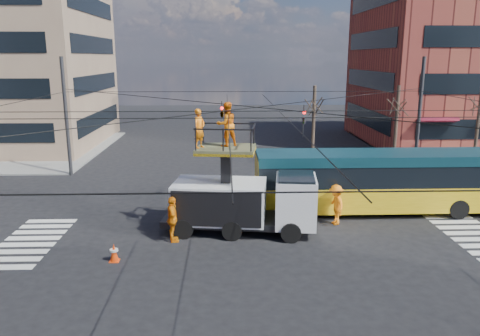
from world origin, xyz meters
The scene contains 14 objects.
ground centered at (0.00, 0.00, 0.00)m, with size 120.00×120.00×0.00m, color black.
sidewalk_ne centered at (21.00, 21.00, 0.06)m, with size 18.00×18.00×0.12m, color slate.
sidewalk_nw centered at (-21.00, 21.00, 0.06)m, with size 18.00×18.00×0.12m, color slate.
crosswalks centered at (0.00, 0.00, 0.01)m, with size 22.40×22.40×0.02m, color silver, non-canonical shape.
building_ne centered at (21.98, 23.98, 7.00)m, with size 20.06×16.06×14.00m.
overhead_network centered at (-0.07, 0.40, 4.29)m, with size 24.24×24.24×8.00m.
tree_a centered at (5.00, 13.50, 4.63)m, with size 2.00×2.00×6.00m.
tree_b centered at (11.00, 13.50, 4.63)m, with size 2.00×2.00×6.00m.
tree_c centered at (17.00, 13.50, 4.63)m, with size 2.00×2.00×6.00m.
utility_truck centered at (-0.52, 1.00, 1.99)m, with size 7.23×3.34×6.00m.
city_bus centered at (6.58, 3.55, 1.73)m, with size 12.70×2.70×3.20m.
traffic_cone centered at (-5.80, -2.17, 0.37)m, with size 0.36×0.36×0.73m, color #FF3F0A.
worker_ground centered at (-3.67, -0.18, 1.03)m, with size 1.20×0.50×2.05m, color orange.
flagger centered at (4.00, 1.79, 0.99)m, with size 1.28×0.74×1.98m, color orange.
Camera 1 is at (-1.32, -19.65, 7.96)m, focal length 35.00 mm.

